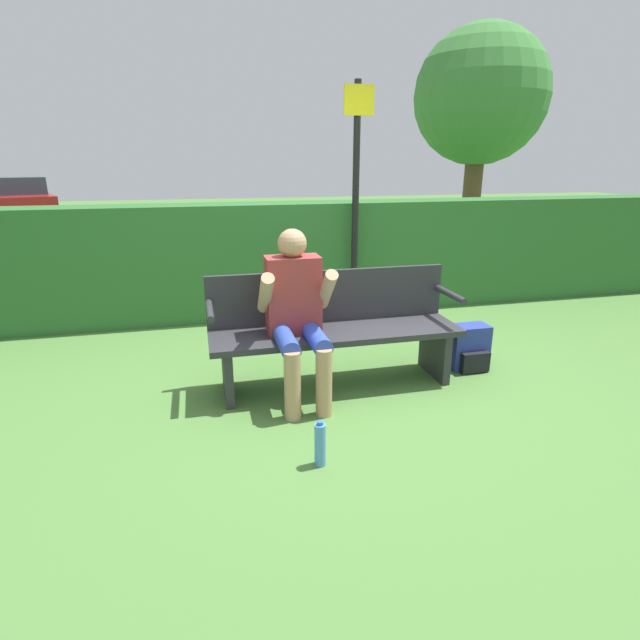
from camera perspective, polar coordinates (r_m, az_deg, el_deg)
ground_plane at (r=3.89m, az=1.81°, el=-7.35°), size 40.00×40.00×0.00m
hedge_back at (r=5.57m, az=-3.68°, el=6.98°), size 12.00×0.51×1.22m
park_bench at (r=3.78m, az=1.61°, el=-0.88°), size 1.87×0.50×0.85m
person_seated at (r=3.52m, az=-2.72°, el=1.35°), size 0.52×0.66×1.20m
backpack at (r=4.30m, az=16.64°, el=-3.09°), size 0.31×0.25×0.37m
water_bottle at (r=2.88m, az=0.02°, el=-14.02°), size 0.07×0.07×0.27m
signpost at (r=5.28m, az=4.12°, el=14.46°), size 0.30×0.09×2.39m
parked_car at (r=16.82m, az=-31.35°, el=11.67°), size 2.85×4.13×1.21m
tree at (r=9.57m, az=17.86°, el=23.00°), size 2.24×2.24×3.80m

